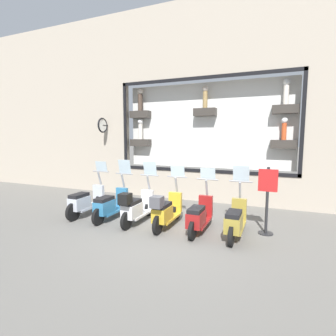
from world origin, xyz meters
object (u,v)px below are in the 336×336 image
(scooter_silver_5, at_px, (86,202))
(shop_sign_post, at_px, (267,198))
(scooter_red_1, at_px, (199,216))
(scooter_teal_4, at_px, (110,205))
(scooter_olive_0, at_px, (235,220))
(scooter_white_3, at_px, (136,207))
(scooter_yellow_2, at_px, (166,211))

(scooter_silver_5, distance_m, shop_sign_post, 5.19)
(scooter_red_1, distance_m, scooter_teal_4, 2.68)
(scooter_olive_0, distance_m, scooter_red_1, 0.89)
(scooter_white_3, height_order, shop_sign_post, shop_sign_post)
(scooter_white_3, xyz_separation_m, scooter_teal_4, (0.06, 0.89, -0.04))
(scooter_red_1, height_order, shop_sign_post, shop_sign_post)
(scooter_teal_4, bearing_deg, scooter_silver_5, 89.89)
(scooter_yellow_2, bearing_deg, scooter_red_1, -86.26)
(scooter_white_3, xyz_separation_m, shop_sign_post, (0.57, -3.36, 0.44))
(scooter_red_1, distance_m, scooter_silver_5, 3.57)
(scooter_yellow_2, xyz_separation_m, scooter_teal_4, (0.06, 1.79, -0.04))
(scooter_silver_5, relative_size, shop_sign_post, 1.08)
(scooter_silver_5, bearing_deg, shop_sign_post, -84.35)
(scooter_silver_5, bearing_deg, scooter_olive_0, -90.05)
(scooter_teal_4, distance_m, shop_sign_post, 4.31)
(scooter_white_3, bearing_deg, scooter_red_1, -88.14)
(scooter_yellow_2, relative_size, scooter_teal_4, 1.00)
(scooter_teal_4, height_order, scooter_silver_5, scooter_teal_4)
(scooter_red_1, xyz_separation_m, scooter_teal_4, (0.01, 2.68, 0.01))
(scooter_olive_0, height_order, scooter_white_3, scooter_white_3)
(shop_sign_post, bearing_deg, scooter_silver_5, 95.65)
(scooter_red_1, bearing_deg, shop_sign_post, -71.81)
(shop_sign_post, bearing_deg, scooter_teal_4, 96.85)
(shop_sign_post, bearing_deg, scooter_red_1, 108.19)
(scooter_teal_4, bearing_deg, scooter_yellow_2, -92.05)
(scooter_yellow_2, bearing_deg, scooter_teal_4, 87.95)
(scooter_olive_0, bearing_deg, scooter_silver_5, 89.95)
(scooter_yellow_2, height_order, scooter_teal_4, scooter_teal_4)
(scooter_silver_5, bearing_deg, scooter_red_1, -90.12)
(scooter_yellow_2, bearing_deg, scooter_white_3, 89.97)
(scooter_silver_5, bearing_deg, scooter_yellow_2, -91.40)
(scooter_yellow_2, relative_size, scooter_silver_5, 1.00)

